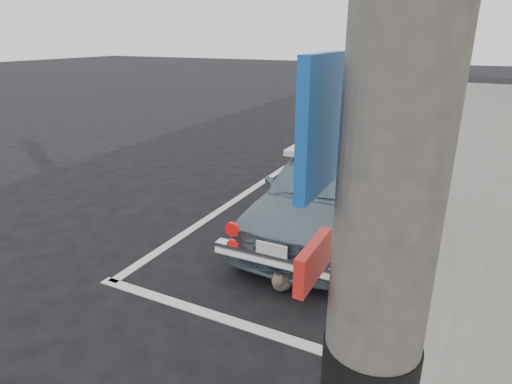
# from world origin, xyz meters

# --- Properties ---
(ground) EXTENTS (80.00, 80.00, 0.00)m
(ground) POSITION_xyz_m (0.00, 0.00, 0.00)
(ground) COLOR black
(ground) RESTS_ON ground
(pline_rear) EXTENTS (3.00, 0.12, 0.01)m
(pline_rear) POSITION_xyz_m (0.50, -0.50, 0.00)
(pline_rear) COLOR silver
(pline_rear) RESTS_ON ground
(pline_front) EXTENTS (3.00, 0.12, 0.01)m
(pline_front) POSITION_xyz_m (0.50, 6.50, 0.00)
(pline_front) COLOR silver
(pline_front) RESTS_ON ground
(pline_side) EXTENTS (0.12, 7.00, 0.01)m
(pline_side) POSITION_xyz_m (-0.90, 3.00, 0.00)
(pline_side) COLOR silver
(pline_side) RESTS_ON ground
(retro_coupe) EXTENTS (1.37, 3.40, 1.15)m
(retro_coupe) POSITION_xyz_m (0.70, 1.77, 0.58)
(retro_coupe) COLOR slate
(retro_coupe) RESTS_ON ground
(cat) EXTENTS (0.22, 0.48, 0.26)m
(cat) POSITION_xyz_m (0.78, 0.20, 0.12)
(cat) COLOR brown
(cat) RESTS_ON ground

